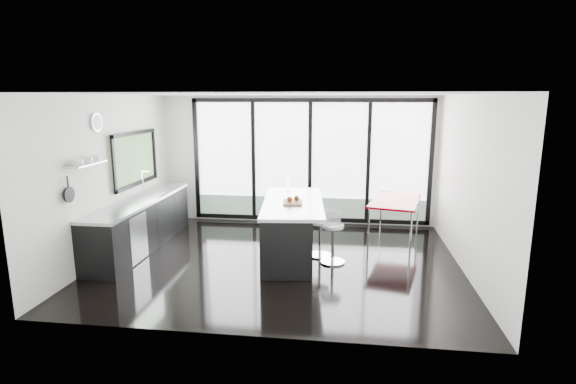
# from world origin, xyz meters

# --- Properties ---
(floor) EXTENTS (6.00, 5.00, 0.00)m
(floor) POSITION_xyz_m (0.00, 0.00, 0.00)
(floor) COLOR black
(floor) RESTS_ON ground
(ceiling) EXTENTS (6.00, 5.00, 0.00)m
(ceiling) POSITION_xyz_m (0.00, 0.00, 2.80)
(ceiling) COLOR white
(ceiling) RESTS_ON wall_back
(wall_back) EXTENTS (6.00, 0.09, 2.80)m
(wall_back) POSITION_xyz_m (0.27, 2.47, 1.27)
(wall_back) COLOR silver
(wall_back) RESTS_ON ground
(wall_front) EXTENTS (6.00, 0.00, 2.80)m
(wall_front) POSITION_xyz_m (0.00, -2.50, 1.40)
(wall_front) COLOR silver
(wall_front) RESTS_ON ground
(wall_left) EXTENTS (0.26, 5.00, 2.80)m
(wall_left) POSITION_xyz_m (-2.97, 0.27, 1.56)
(wall_left) COLOR silver
(wall_left) RESTS_ON ground
(wall_right) EXTENTS (0.00, 5.00, 2.80)m
(wall_right) POSITION_xyz_m (3.00, 0.00, 1.40)
(wall_right) COLOR silver
(wall_right) RESTS_ON ground
(counter_cabinets) EXTENTS (0.69, 3.24, 1.36)m
(counter_cabinets) POSITION_xyz_m (-2.67, 0.40, 0.46)
(counter_cabinets) COLOR black
(counter_cabinets) RESTS_ON floor
(island) EXTENTS (1.26, 2.51, 1.28)m
(island) POSITION_xyz_m (0.10, 0.33, 0.50)
(island) COLOR black
(island) RESTS_ON floor
(bar_stool_near) EXTENTS (0.51, 0.51, 0.67)m
(bar_stool_near) POSITION_xyz_m (0.90, 0.04, 0.33)
(bar_stool_near) COLOR silver
(bar_stool_near) RESTS_ON floor
(bar_stool_far) EXTENTS (0.42, 0.42, 0.64)m
(bar_stool_far) POSITION_xyz_m (0.66, 0.35, 0.32)
(bar_stool_far) COLOR silver
(bar_stool_far) RESTS_ON floor
(red_table) EXTENTS (1.18, 1.66, 0.80)m
(red_table) POSITION_xyz_m (2.05, 1.46, 0.40)
(red_table) COLOR #90000A
(red_table) RESTS_ON floor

